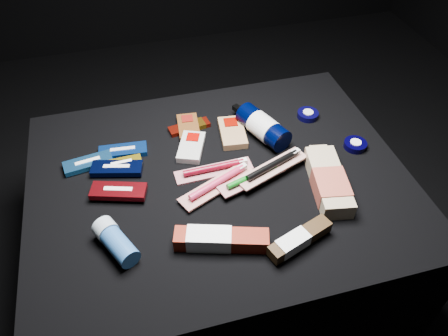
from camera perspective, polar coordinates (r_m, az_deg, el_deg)
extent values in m
plane|color=black|center=(1.46, -0.48, -12.24)|extent=(3.00, 3.00, 0.00)
cube|color=black|center=(1.29, -0.53, -7.39)|extent=(0.98, 0.78, 0.40)
cube|color=#103B95|center=(1.23, -13.05, 2.18)|extent=(0.13, 0.06, 0.02)
cube|color=#B8B8B3|center=(1.23, -13.06, 2.21)|extent=(0.07, 0.02, 0.02)
cube|color=#1F5D99|center=(1.22, -17.32, 0.62)|extent=(0.13, 0.07, 0.01)
cube|color=silver|center=(1.22, -17.33, 0.66)|extent=(0.07, 0.02, 0.02)
cube|color=#040B31|center=(1.18, -13.81, -0.05)|extent=(0.14, 0.08, 0.02)
cube|color=silver|center=(1.18, -13.82, -0.02)|extent=(0.07, 0.03, 0.02)
cube|color=gold|center=(1.19, -13.21, 0.53)|extent=(0.11, 0.04, 0.01)
cube|color=white|center=(1.19, -13.22, 0.56)|extent=(0.06, 0.01, 0.01)
cube|color=maroon|center=(1.11, -13.61, -2.96)|extent=(0.15, 0.09, 0.02)
cube|color=silver|center=(1.11, -13.62, -2.92)|extent=(0.07, 0.03, 0.02)
cube|color=#542D10|center=(1.28, -4.67, 5.33)|extent=(0.07, 0.12, 0.02)
cube|color=#62120C|center=(1.31, -4.80, 6.17)|extent=(0.04, 0.04, 0.02)
cube|color=#B6B6AE|center=(1.22, -4.30, 2.75)|extent=(0.10, 0.13, 0.02)
cube|color=#820300|center=(1.24, -4.06, 3.74)|extent=(0.04, 0.04, 0.02)
cube|color=#9C764B|center=(1.26, 1.10, 4.66)|extent=(0.08, 0.14, 0.02)
cube|color=#680600|center=(1.28, 0.87, 5.67)|extent=(0.04, 0.04, 0.02)
cube|color=maroon|center=(1.29, -4.55, 5.37)|extent=(0.13, 0.06, 0.01)
cube|color=#AE7519|center=(1.29, -3.71, 5.65)|extent=(0.06, 0.05, 0.01)
cylinder|color=black|center=(1.25, 5.12, 5.38)|extent=(0.13, 0.18, 0.07)
cylinder|color=silver|center=(1.24, 5.20, 5.28)|extent=(0.09, 0.09, 0.07)
cylinder|color=black|center=(1.30, 2.38, 7.50)|extent=(0.03, 0.03, 0.02)
cube|color=black|center=(1.32, 1.77, 7.73)|extent=(0.03, 0.03, 0.01)
cylinder|color=black|center=(1.35, 10.89, 6.86)|extent=(0.06, 0.06, 0.02)
cylinder|color=beige|center=(1.35, 10.90, 6.90)|extent=(0.03, 0.03, 0.02)
cylinder|color=black|center=(1.27, 16.77, 2.93)|extent=(0.06, 0.06, 0.02)
cylinder|color=white|center=(1.27, 16.78, 2.97)|extent=(0.03, 0.03, 0.02)
cube|color=tan|center=(1.13, 13.45, -1.69)|extent=(0.11, 0.23, 0.04)
cube|color=#A54838|center=(1.12, 13.76, -2.49)|extent=(0.10, 0.11, 0.05)
cube|color=tan|center=(1.20, 12.19, 2.03)|extent=(0.05, 0.03, 0.03)
cylinder|color=#295A99|center=(1.00, -13.45, -9.96)|extent=(0.08, 0.11, 0.05)
cylinder|color=#9BACB8|center=(1.03, -15.22, -7.73)|extent=(0.06, 0.05, 0.05)
cube|color=#B9B0AB|center=(1.15, -1.34, -0.37)|extent=(0.21, 0.05, 0.01)
cylinder|color=#620514|center=(1.15, -1.35, 0.06)|extent=(0.16, 0.02, 0.02)
cube|color=white|center=(1.16, 2.44, 0.88)|extent=(0.02, 0.01, 0.01)
cube|color=beige|center=(1.11, -0.89, -2.31)|extent=(0.22, 0.13, 0.01)
cylinder|color=#B62649|center=(1.10, -0.90, -1.87)|extent=(0.16, 0.09, 0.02)
cube|color=silver|center=(1.13, 2.38, 0.10)|extent=(0.03, 0.02, 0.01)
cube|color=beige|center=(1.12, 3.65, -1.42)|extent=(0.19, 0.10, 0.01)
cylinder|color=#096011|center=(1.11, 3.67, -1.03)|extent=(0.15, 0.06, 0.01)
cube|color=#BBBCB8|center=(1.14, 6.65, 0.37)|extent=(0.02, 0.02, 0.01)
cube|color=silver|center=(1.14, 6.29, -0.04)|extent=(0.21, 0.12, 0.01)
cylinder|color=black|center=(1.13, 6.34, 0.40)|extent=(0.16, 0.07, 0.02)
cube|color=silver|center=(1.17, 9.31, 2.05)|extent=(0.03, 0.02, 0.01)
cube|color=maroon|center=(0.99, -0.34, -9.36)|extent=(0.22, 0.11, 0.04)
cube|color=silver|center=(0.99, -1.97, -9.25)|extent=(0.11, 0.08, 0.04)
cube|color=#301E0C|center=(1.00, 9.88, -9.10)|extent=(0.17, 0.09, 0.03)
cube|color=silver|center=(0.99, 8.96, -9.65)|extent=(0.09, 0.06, 0.03)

